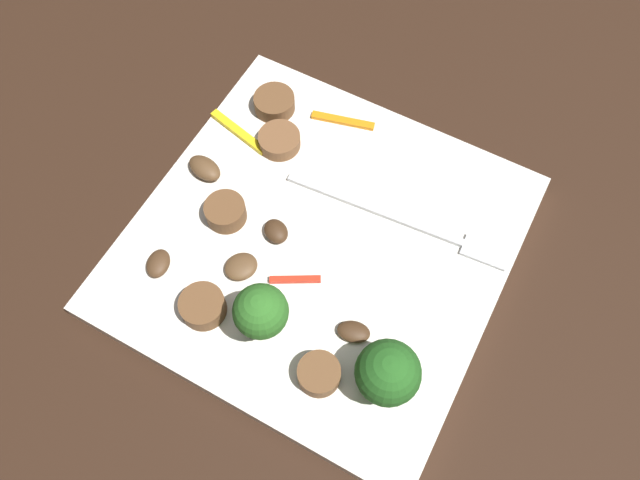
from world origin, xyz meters
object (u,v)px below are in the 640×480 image
object	(u,v)px
broccoli_floret_1	(263,313)
mushroom_3	(158,263)
sausage_slice_3	(226,212)
fork	(412,224)
pepper_strip_0	(239,132)
plate	(320,245)
pepper_strip_1	(343,121)
sausage_slice_1	(279,140)
sausage_slice_2	(274,103)
sausage_slice_4	(319,374)
mushroom_4	(276,231)
pepper_strip_2	(290,277)
broccoli_floret_0	(388,373)
sausage_slice_0	(203,306)
mushroom_2	(241,267)
mushroom_1	(354,332)
mushroom_0	(205,168)

from	to	relation	value
broccoli_floret_1	mushroom_3	distance (m)	0.10
sausage_slice_3	fork	bearing A→B (deg)	25.51
mushroom_3	pepper_strip_0	distance (m)	0.13
plate	pepper_strip_1	world-z (taller)	pepper_strip_1
sausage_slice_1	sausage_slice_2	distance (m)	0.04
sausage_slice_2	pepper_strip_0	distance (m)	0.04
mushroom_3	broccoli_floret_1	bearing A→B (deg)	-3.11
sausage_slice_2	sausage_slice_4	xyz separation A→B (m)	(0.14, -0.18, 0.00)
broccoli_floret_1	mushroom_4	world-z (taller)	broccoli_floret_1
broccoli_floret_1	pepper_strip_2	distance (m)	0.06
sausage_slice_1	sausage_slice_3	world-z (taller)	sausage_slice_3
plate	broccoli_floret_0	bearing A→B (deg)	-39.94
fork	sausage_slice_1	size ratio (longest dim) A/B	5.26
broccoli_floret_0	pepper_strip_2	bearing A→B (deg)	158.45
sausage_slice_0	pepper_strip_1	distance (m)	0.20
sausage_slice_4	pepper_strip_0	distance (m)	0.21
broccoli_floret_1	sausage_slice_2	bearing A→B (deg)	118.77
mushroom_2	mushroom_1	bearing A→B (deg)	-2.85
sausage_slice_0	broccoli_floret_0	bearing A→B (deg)	5.69
fork	mushroom_3	xyz separation A→B (m)	(-0.15, -0.12, 0.00)
pepper_strip_0	fork	bearing A→B (deg)	-3.50
pepper_strip_0	plate	bearing A→B (deg)	-27.23
sausage_slice_1	sausage_slice_4	xyz separation A→B (m)	(0.12, -0.15, 0.00)
mushroom_3	mushroom_2	bearing A→B (deg)	26.19
sausage_slice_4	mushroom_2	size ratio (longest dim) A/B	1.19
plate	fork	bearing A→B (deg)	38.68
fork	sausage_slice_4	bearing A→B (deg)	-97.27
sausage_slice_1	mushroom_2	world-z (taller)	sausage_slice_1
sausage_slice_4	mushroom_3	distance (m)	0.14
broccoli_floret_0	sausage_slice_2	world-z (taller)	broccoli_floret_0
sausage_slice_2	pepper_strip_2	xyz separation A→B (m)	(0.09, -0.13, -0.00)
sausage_slice_0	pepper_strip_0	world-z (taller)	sausage_slice_0
sausage_slice_0	sausage_slice_2	size ratio (longest dim) A/B	0.95
sausage_slice_2	mushroom_2	size ratio (longest dim) A/B	1.38
sausage_slice_3	mushroom_3	size ratio (longest dim) A/B	1.36
sausage_slice_3	mushroom_1	world-z (taller)	sausage_slice_3
mushroom_2	pepper_strip_2	world-z (taller)	mushroom_2
broccoli_floret_0	mushroom_4	world-z (taller)	broccoli_floret_0
mushroom_3	pepper_strip_1	distance (m)	0.19
broccoli_floret_0	mushroom_1	xyz separation A→B (m)	(-0.03, 0.02, -0.03)
mushroom_3	mushroom_4	size ratio (longest dim) A/B	1.07
sausage_slice_2	mushroom_1	world-z (taller)	sausage_slice_2
pepper_strip_2	mushroom_4	bearing A→B (deg)	135.68
sausage_slice_2	plate	bearing A→B (deg)	-44.52
mushroom_2	sausage_slice_0	bearing A→B (deg)	-99.04
sausage_slice_1	pepper_strip_1	world-z (taller)	sausage_slice_1
mushroom_0	broccoli_floret_0	bearing A→B (deg)	-23.09
broccoli_floret_1	pepper_strip_1	bearing A→B (deg)	101.28
broccoli_floret_1	sausage_slice_0	size ratio (longest dim) A/B	1.78
fork	pepper_strip_2	size ratio (longest dim) A/B	4.82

